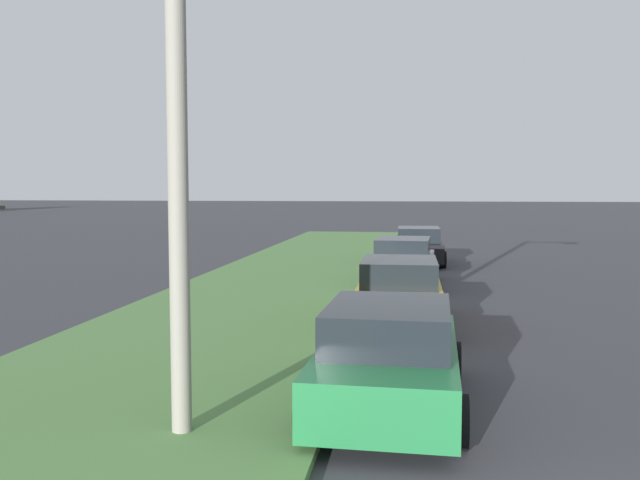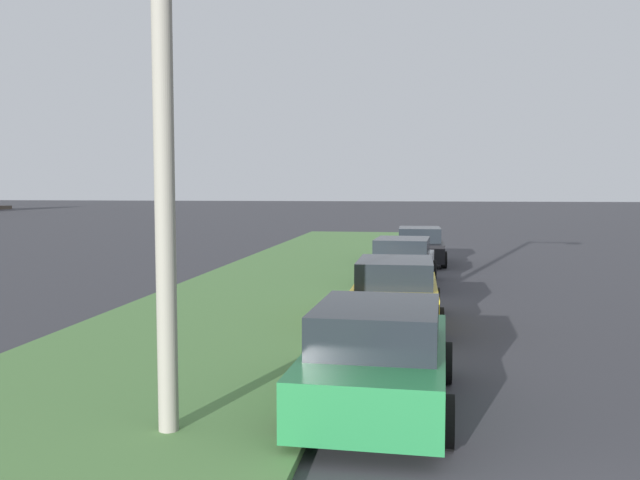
% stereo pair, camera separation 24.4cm
% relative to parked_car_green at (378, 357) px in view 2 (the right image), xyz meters
% --- Properties ---
extents(grass_median, '(60.00, 6.00, 0.12)m').
position_rel_parked_car_green_xyz_m(grass_median, '(5.39, 3.74, -0.66)').
color(grass_median, '#517F42').
rests_on(grass_median, ground).
extents(parked_car_green, '(4.36, 2.13, 1.47)m').
position_rel_parked_car_green_xyz_m(parked_car_green, '(0.00, 0.00, 0.00)').
color(parked_car_green, '#1E6B38').
rests_on(parked_car_green, ground).
extents(parked_car_yellow, '(4.31, 2.04, 1.47)m').
position_rel_parked_car_green_xyz_m(parked_car_yellow, '(5.76, -0.00, 0.00)').
color(parked_car_yellow, gold).
rests_on(parked_car_yellow, ground).
extents(parked_car_silver, '(4.39, 2.19, 1.47)m').
position_rel_parked_car_green_xyz_m(parked_car_silver, '(12.03, 0.02, 0.00)').
color(parked_car_silver, '#B2B5BA').
rests_on(parked_car_silver, ground).
extents(parked_car_black, '(4.33, 2.08, 1.47)m').
position_rel_parked_car_green_xyz_m(parked_car_black, '(17.90, -0.47, 0.00)').
color(parked_car_black, black).
rests_on(parked_car_black, ground).
extents(streetlight, '(0.37, 2.87, 7.50)m').
position_rel_parked_car_green_xyz_m(streetlight, '(-1.53, 2.06, 3.67)').
color(streetlight, gray).
rests_on(streetlight, ground).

